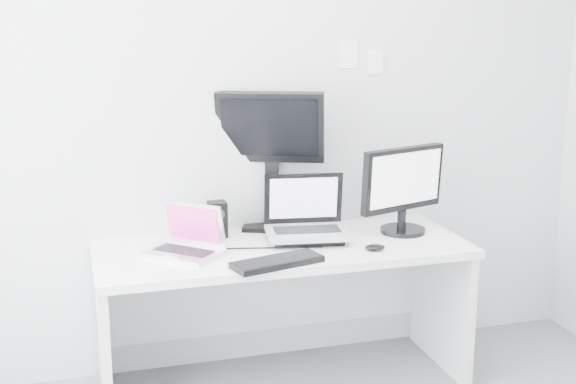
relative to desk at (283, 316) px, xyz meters
name	(u,v)px	position (x,y,z in m)	size (l,w,h in m)	color
back_wall	(264,109)	(0.00, 0.35, 0.99)	(3.60, 3.60, 0.00)	silver
desk	(283,316)	(0.00, 0.00, 0.00)	(1.80, 0.70, 0.73)	white
macbook	(181,230)	(-0.49, -0.02, 0.49)	(0.33, 0.25, 0.25)	silver
speaker	(217,219)	(-0.27, 0.24, 0.46)	(0.09, 0.09, 0.18)	black
dell_laptop	(308,209)	(0.13, 0.03, 0.53)	(0.40, 0.31, 0.33)	#A3A5AB
rear_monitor	(271,159)	(0.02, 0.31, 0.74)	(0.55, 0.20, 0.74)	black
samsung_monitor	(404,189)	(0.65, 0.05, 0.59)	(0.50, 0.23, 0.46)	black
keyboard	(277,262)	(-0.10, -0.28, 0.38)	(0.41, 0.15, 0.03)	black
mouse	(375,247)	(0.40, -0.20, 0.38)	(0.10, 0.06, 0.03)	black
wall_note_0	(348,54)	(0.45, 0.34, 1.26)	(0.10, 0.00, 0.14)	white
wall_note_1	(375,62)	(0.60, 0.34, 1.22)	(0.09, 0.00, 0.13)	white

